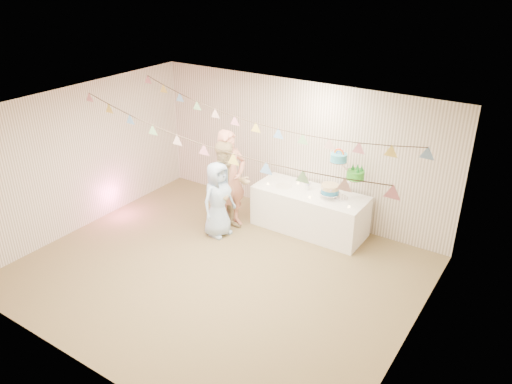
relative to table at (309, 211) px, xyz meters
The scene contains 23 objects.
floor 2.12m from the table, 105.62° to the right, with size 6.00×6.00×0.00m, color brown.
ceiling 3.05m from the table, 105.62° to the right, with size 6.00×6.00×0.00m, color silver.
back_wall 1.18m from the table, 139.06° to the left, with size 6.00×6.00×0.00m, color silver.
front_wall 4.64m from the table, 97.11° to the right, with size 6.00×6.00×0.00m, color silver.
left_wall 4.19m from the table, 150.54° to the right, with size 5.00×5.00×0.00m, color silver.
right_wall 3.29m from the table, 39.54° to the right, with size 5.00×5.00×0.00m, color silver.
table is the anchor object (origin of this frame).
cake_stand 0.96m from the table, ahead, with size 0.76×0.45×0.85m, color silver, non-canonical shape.
cake_bottom 0.60m from the table, ahead, with size 0.31×0.31×0.15m, color teal, non-canonical shape.
cake_middle 1.04m from the table, 10.86° to the left, with size 0.27×0.27×0.22m, color #27911F, non-canonical shape.
cake_top_tier 1.11m from the table, ahead, with size 0.25×0.25×0.19m, color #40ADCA, non-canonical shape.
platter 0.65m from the table, behind, with size 0.31×0.31×0.02m, color white.
posy 0.46m from the table, 150.43° to the left, with size 0.14×0.14×0.16m, color white, non-canonical shape.
person_adult_a 1.55m from the table, 152.77° to the right, with size 0.68×0.44×1.86m, color tan.
person_adult_b 1.55m from the table, 147.72° to the right, with size 0.82×0.64×1.70m, color tan.
person_child 1.68m from the table, 140.94° to the right, with size 0.68×0.44×1.39m, color #A7C7ED.
bunting_back 2.24m from the table, 121.66° to the right, with size 5.60×1.10×0.40m, color pink, non-canonical shape.
bunting_front 2.99m from the table, 104.27° to the right, with size 5.60×0.90×0.36m, color #72A5E5, non-canonical shape.
tealight_0 0.91m from the table, 169.38° to the right, with size 0.04×0.04×0.03m, color #FFD88C.
tealight_1 0.56m from the table, 152.78° to the left, with size 0.04×0.04×0.03m, color #FFD88C.
tealight_2 0.47m from the table, 65.56° to the right, with size 0.04×0.04×0.03m, color #FFD88C.
tealight_3 0.57m from the table, 32.15° to the left, with size 0.04×0.04×0.03m, color #FFD88C.
tealight_4 0.93m from the table, 12.38° to the right, with size 0.04×0.04×0.03m, color #FFD88C.
Camera 1 is at (4.17, -5.20, 4.58)m, focal length 35.00 mm.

